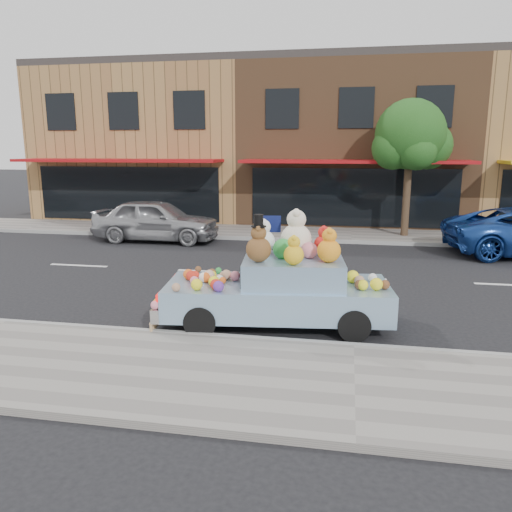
# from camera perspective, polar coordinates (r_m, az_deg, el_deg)

# --- Properties ---
(ground) EXTENTS (120.00, 120.00, 0.00)m
(ground) POSITION_cam_1_polar(r_m,az_deg,el_deg) (13.67, 10.93, -2.48)
(ground) COLOR black
(ground) RESTS_ON ground
(near_sidewalk) EXTENTS (60.00, 3.00, 0.12)m
(near_sidewalk) POSITION_cam_1_polar(r_m,az_deg,el_deg) (7.53, 11.20, -14.54)
(near_sidewalk) COLOR gray
(near_sidewalk) RESTS_ON ground
(far_sidewalk) EXTENTS (60.00, 3.00, 0.12)m
(far_sidewalk) POSITION_cam_1_polar(r_m,az_deg,el_deg) (20.02, 10.85, 2.36)
(far_sidewalk) COLOR gray
(far_sidewalk) RESTS_ON ground
(near_kerb) EXTENTS (60.00, 0.12, 0.13)m
(near_kerb) POSITION_cam_1_polar(r_m,az_deg,el_deg) (8.90, 11.11, -10.18)
(near_kerb) COLOR gray
(near_kerb) RESTS_ON ground
(far_kerb) EXTENTS (60.00, 0.12, 0.13)m
(far_kerb) POSITION_cam_1_polar(r_m,az_deg,el_deg) (18.54, 10.87, 1.59)
(far_kerb) COLOR gray
(far_kerb) RESTS_ON ground
(storefront_left) EXTENTS (10.00, 9.80, 7.30)m
(storefront_left) POSITION_cam_1_polar(r_m,az_deg,el_deg) (27.05, -11.09, 12.50)
(storefront_left) COLOR olive
(storefront_left) RESTS_ON ground
(storefront_mid) EXTENTS (10.00, 9.80, 7.30)m
(storefront_mid) POSITION_cam_1_polar(r_m,az_deg,el_deg) (25.21, 11.14, 12.53)
(storefront_mid) COLOR brown
(storefront_mid) RESTS_ON ground
(street_tree) EXTENTS (3.00, 2.70, 5.22)m
(street_tree) POSITION_cam_1_polar(r_m,az_deg,el_deg) (19.91, 17.26, 12.49)
(street_tree) COLOR #38281C
(street_tree) RESTS_ON ground
(car_silver) EXTENTS (4.67, 1.89, 1.59)m
(car_silver) POSITION_cam_1_polar(r_m,az_deg,el_deg) (18.99, -11.34, 4.05)
(car_silver) COLOR #A0A1A5
(car_silver) RESTS_ON ground
(art_car) EXTENTS (4.65, 2.24, 2.25)m
(art_car) POSITION_cam_1_polar(r_m,az_deg,el_deg) (9.75, 2.65, -3.41)
(art_car) COLOR black
(art_car) RESTS_ON ground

